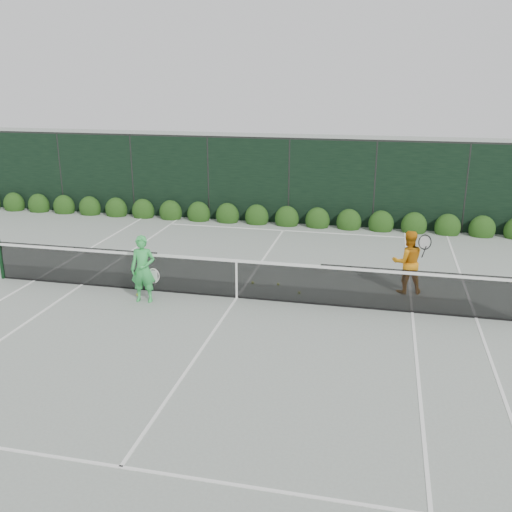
# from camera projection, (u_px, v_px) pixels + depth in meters

# --- Properties ---
(ground) EXTENTS (80.00, 80.00, 0.00)m
(ground) POSITION_uv_depth(u_px,v_px,m) (237.00, 298.00, 13.79)
(ground) COLOR gray
(ground) RESTS_ON ground
(tennis_net) EXTENTS (12.90, 0.10, 1.07)m
(tennis_net) POSITION_uv_depth(u_px,v_px,m) (236.00, 277.00, 13.63)
(tennis_net) COLOR #103218
(tennis_net) RESTS_ON ground
(player_woman) EXTENTS (0.66, 0.45, 1.60)m
(player_woman) POSITION_uv_depth(u_px,v_px,m) (143.00, 269.00, 13.36)
(player_woman) COLOR green
(player_woman) RESTS_ON ground
(player_man) EXTENTS (0.95, 0.77, 1.58)m
(player_man) POSITION_uv_depth(u_px,v_px,m) (408.00, 262.00, 13.92)
(player_man) COLOR orange
(player_man) RESTS_ON ground
(court_lines) EXTENTS (11.03, 23.83, 0.01)m
(court_lines) POSITION_uv_depth(u_px,v_px,m) (237.00, 298.00, 13.79)
(court_lines) COLOR white
(court_lines) RESTS_ON ground
(windscreen_fence) EXTENTS (32.00, 21.07, 3.06)m
(windscreen_fence) POSITION_uv_depth(u_px,v_px,m) (200.00, 276.00, 10.81)
(windscreen_fence) COLOR black
(windscreen_fence) RESTS_ON ground
(hedge_row) EXTENTS (31.66, 0.65, 0.94)m
(hedge_row) POSITION_uv_depth(u_px,v_px,m) (287.00, 219.00, 20.36)
(hedge_row) COLOR #19390F
(hedge_row) RESTS_ON ground
(tennis_balls) EXTENTS (3.90, 1.53, 0.07)m
(tennis_balls) POSITION_uv_depth(u_px,v_px,m) (224.00, 287.00, 14.39)
(tennis_balls) COLOR #BED62F
(tennis_balls) RESTS_ON ground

